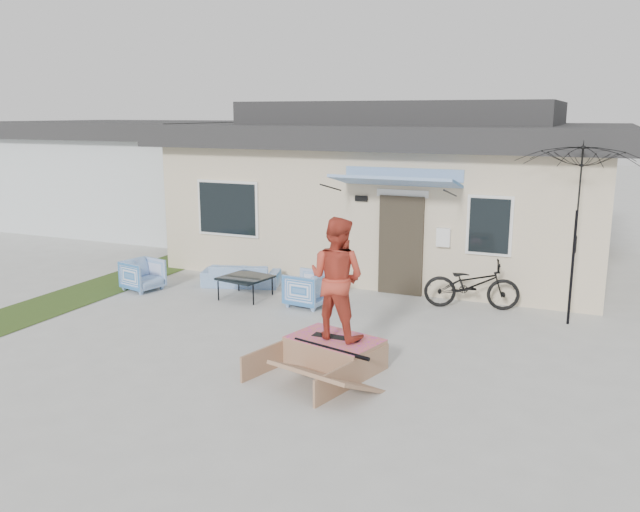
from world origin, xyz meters
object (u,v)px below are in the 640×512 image
at_px(armchair_right, 307,287).
at_px(skateboard, 336,336).
at_px(coffee_table, 246,287).
at_px(skate_ramp, 335,353).
at_px(armchair_left, 143,273).
at_px(bicycle, 472,279).
at_px(loveseat, 241,271).
at_px(skater, 337,276).
at_px(patio_umbrella, 575,230).

xyz_separation_m(armchair_right, skateboard, (1.73, -2.72, 0.08)).
relative_size(coffee_table, skateboard, 1.22).
relative_size(coffee_table, skate_ramp, 0.52).
height_order(armchair_left, bicycle, bicycle).
distance_m(loveseat, skateboard, 5.16).
xyz_separation_m(loveseat, skate_ramp, (3.72, -3.61, -0.11)).
bearing_deg(coffee_table, loveseat, 125.26).
distance_m(bicycle, skateboard, 4.07).
height_order(loveseat, armchair_right, armchair_right).
bearing_deg(armchair_right, armchair_left, -79.00).
bearing_deg(skater, coffee_table, -33.35).
distance_m(skate_ramp, skateboard, 0.25).
height_order(bicycle, patio_umbrella, patio_umbrella).
height_order(armchair_left, skateboard, armchair_left).
bearing_deg(coffee_table, bicycle, 13.99).
distance_m(armchair_right, skater, 3.38).
relative_size(bicycle, patio_umbrella, 0.72).
relative_size(armchair_right, skateboard, 1.03).
relative_size(coffee_table, patio_umbrella, 0.36).
relative_size(armchair_left, skate_ramp, 0.42).
xyz_separation_m(armchair_left, bicycle, (6.80, 1.47, 0.22)).
bearing_deg(coffee_table, armchair_left, -171.22).
bearing_deg(skater, skateboard, -82.29).
bearing_deg(loveseat, coffee_table, 108.08).
distance_m(armchair_right, bicycle, 3.25).
bearing_deg(loveseat, skateboard, 119.12).
bearing_deg(skater, bicycle, -100.99).
height_order(patio_umbrella, skateboard, patio_umbrella).
xyz_separation_m(skateboard, skater, (0.00, -0.00, 0.94)).
bearing_deg(armchair_left, patio_umbrella, -68.80).
xyz_separation_m(loveseat, skater, (3.73, -3.57, 1.08)).
xyz_separation_m(armchair_left, skater, (5.50, -2.38, 1.03)).
bearing_deg(skateboard, coffee_table, 139.14).
xyz_separation_m(coffee_table, skate_ramp, (3.14, -2.79, -0.00)).
height_order(bicycle, skate_ramp, bicycle).
distance_m(loveseat, bicycle, 5.05).
bearing_deg(patio_umbrella, loveseat, -179.99).
xyz_separation_m(bicycle, skateboard, (-1.30, -3.86, -0.12)).
distance_m(skate_ramp, skater, 1.19).
xyz_separation_m(loveseat, bicycle, (5.04, 0.29, 0.26)).
xyz_separation_m(loveseat, skateboard, (3.73, -3.57, 0.13)).
bearing_deg(armchair_right, skateboard, 38.34).
xyz_separation_m(armchair_left, skateboard, (5.50, -2.38, 0.09)).
bearing_deg(loveseat, armchair_left, 16.63).
xyz_separation_m(skate_ramp, skateboard, (0.01, 0.04, 0.25)).
relative_size(patio_umbrella, skater, 1.39).
height_order(loveseat, skateboard, loveseat).
bearing_deg(bicycle, armchair_right, 98.02).
bearing_deg(skateboard, armchair_right, 122.65).
relative_size(loveseat, skater, 0.93).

